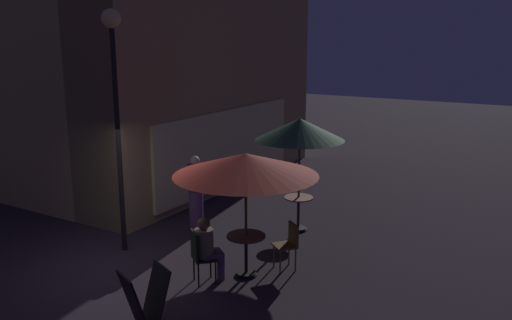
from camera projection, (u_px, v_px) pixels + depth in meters
name	position (u px, v px, depth m)	size (l,w,h in m)	color
ground_plane	(122.00, 270.00, 9.97)	(60.00, 60.00, 0.00)	#2A202A
cafe_building	(150.00, 28.00, 14.07)	(8.96, 6.32, 8.94)	tan
street_lamp_near_corner	(115.00, 79.00, 10.14)	(0.37, 0.37, 4.76)	black
menu_sandwich_board	(145.00, 298.00, 7.92)	(0.81, 0.76, 0.90)	black
cafe_table_0	(246.00, 247.00, 9.64)	(0.70, 0.70, 0.77)	black
cafe_table_1	(298.00, 208.00, 11.92)	(0.64, 0.64, 0.77)	black
patio_umbrella_0	(246.00, 165.00, 9.29)	(2.56, 2.56, 2.28)	black
patio_umbrella_1	(300.00, 130.00, 11.52)	(1.95, 1.95, 2.54)	black
cafe_chair_0	(289.00, 242.00, 9.92)	(0.54, 0.54, 0.88)	brown
cafe_chair_1	(199.00, 253.00, 9.32)	(0.54, 0.54, 0.97)	black
patron_seated_0	(207.00, 245.00, 9.35)	(0.52, 0.49, 1.21)	#624067
patron_standing_1	(196.00, 194.00, 11.83)	(0.36, 0.36, 1.71)	#653A6B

